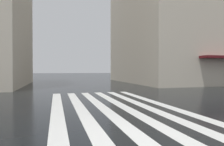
# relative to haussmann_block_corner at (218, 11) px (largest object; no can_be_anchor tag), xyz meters

# --- Properties ---
(ground_plane) EXTENTS (220.00, 220.00, 0.00)m
(ground_plane) POSITION_rel_haussmann_block_corner_xyz_m (-21.15, 21.96, -10.78)
(ground_plane) COLOR black
(zebra_crossing) EXTENTS (13.00, 5.50, 0.01)m
(zebra_crossing) POSITION_rel_haussmann_block_corner_xyz_m (-17.15, 21.46, -10.78)
(zebra_crossing) COLOR silver
(zebra_crossing) RESTS_ON ground_plane
(haussmann_block_corner) EXTENTS (18.50, 29.48, 22.03)m
(haussmann_block_corner) POSITION_rel_haussmann_block_corner_xyz_m (0.00, 0.00, 0.00)
(haussmann_block_corner) COLOR beige
(haussmann_block_corner) RESTS_ON ground_plane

